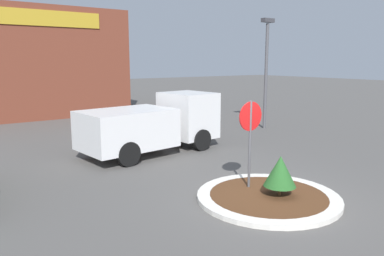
{
  "coord_description": "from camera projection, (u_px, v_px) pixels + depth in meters",
  "views": [
    {
      "loc": [
        -6.89,
        -6.39,
        3.55
      ],
      "look_at": [
        -0.01,
        3.4,
        1.37
      ],
      "focal_mm": 35.0,
      "sensor_mm": 36.0,
      "label": 1
    }
  ],
  "objects": [
    {
      "name": "island_shrub",
      "position": [
        280.0,
        171.0,
        9.5
      ],
      "size": [
        0.83,
        0.83,
        1.04
      ],
      "color": "brown",
      "rests_on": "traffic_island"
    },
    {
      "name": "ground_plane",
      "position": [
        268.0,
        199.0,
        9.68
      ],
      "size": [
        120.0,
        120.0,
        0.0
      ],
      "primitive_type": "plane",
      "color": "#514F4C"
    },
    {
      "name": "traffic_island",
      "position": [
        268.0,
        197.0,
        9.67
      ],
      "size": [
        3.68,
        3.68,
        0.12
      ],
      "color": "beige",
      "rests_on": "ground_plane"
    },
    {
      "name": "storefront_building",
      "position": [
        10.0,
        63.0,
        23.46
      ],
      "size": [
        13.53,
        6.07,
        6.74
      ],
      "color": "brown",
      "rests_on": "ground_plane"
    },
    {
      "name": "light_pole",
      "position": [
        266.0,
        64.0,
        19.22
      ],
      "size": [
        0.7,
        0.3,
        5.62
      ],
      "color": "#4C4C51",
      "rests_on": "ground_plane"
    },
    {
      "name": "utility_truck",
      "position": [
        154.0,
        124.0,
        14.4
      ],
      "size": [
        5.68,
        2.76,
        2.23
      ],
      "rotation": [
        0.0,
        0.0,
        0.12
      ],
      "color": "silver",
      "rests_on": "ground_plane"
    },
    {
      "name": "stop_sign",
      "position": [
        250.0,
        129.0,
        9.97
      ],
      "size": [
        0.79,
        0.07,
        2.5
      ],
      "color": "#4C4C51",
      "rests_on": "ground_plane"
    }
  ]
}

